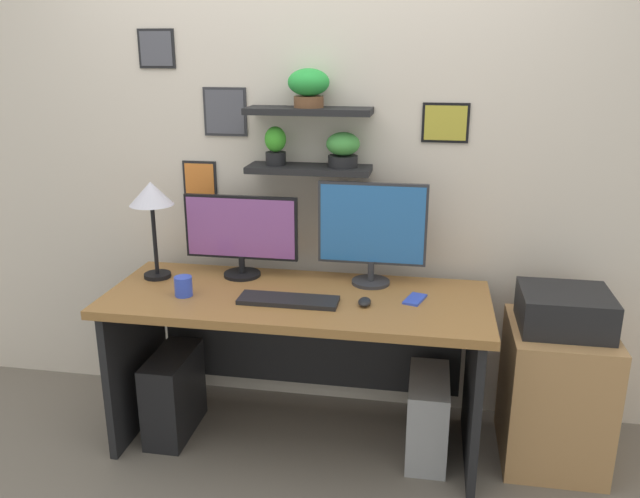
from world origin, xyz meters
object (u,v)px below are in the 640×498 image
Objects in this scene: desk at (299,332)px; coffee_mug at (183,286)px; monitor_right at (372,230)px; keyboard at (288,300)px; desk_lamp at (152,200)px; computer_mouse at (365,302)px; drawer_cabinet at (554,393)px; printer at (565,310)px; monitor_left at (241,233)px; computer_tower_left at (174,393)px; computer_tower_right at (427,416)px; cell_phone at (415,299)px.

coffee_mug reaches higher than desk.
monitor_right is 1.15× the size of keyboard.
desk_lamp is at bearing -174.61° from monitor_right.
drawer_cabinet is (0.86, 0.14, -0.44)m from computer_mouse.
monitor_right is 1.11m from drawer_cabinet.
monitor_right is at bearing 170.68° from printer.
monitor_left is at bearing 13.65° from desk_lamp.
computer_tower_left reaches higher than computer_tower_right.
printer is (1.89, -0.04, -0.40)m from desk_lamp.
computer_mouse reaches higher than drawer_cabinet.
monitor_left is 0.89m from cell_phone.
cell_phone reaches higher than computer_tower_right.
desk_lamp reaches higher than printer.
monitor_left is 1.17× the size of desk_lamp.
desk is 4.56× the size of printer.
coffee_mug is 0.60m from computer_tower_left.
desk is at bearing -179.02° from printer.
computer_tower_left is at bearing 175.10° from keyboard.
coffee_mug is at bearing -156.08° from cell_phone.
desk_lamp is at bearing 178.69° from printer.
desk_lamp is 5.26× the size of coffee_mug.
computer_tower_left is 1.04× the size of computer_tower_right.
drawer_cabinet reaches higher than computer_tower_left.
desk is 0.93m from desk_lamp.
monitor_right is 3.61× the size of cell_phone.
printer is (1.67, 0.17, -0.06)m from coffee_mug.
computer_mouse is 1.08m from computer_tower_left.
monitor_left is 0.72m from computer_mouse.
keyboard is at bearing -172.64° from computer_tower_right.
monitor_left is 1.52m from printer.
coffee_mug is (-0.50, -0.15, 0.25)m from desk.
monitor_left is 0.63m from monitor_right.
desk_lamp is 1.94m from printer.
computer_tower_right is at bearing -36.94° from monitor_right.
monitor_right is at bearing 5.39° from desk_lamp.
monitor_right is (0.32, 0.16, 0.47)m from desk.
monitor_left is 3.97× the size of cell_phone.
coffee_mug is at bearing -174.30° from printer.
monitor_right is at bearing 143.06° from computer_tower_right.
keyboard is at bearing -4.90° from computer_tower_left.
keyboard is at bearing -16.52° from desk_lamp.
desk_lamp is at bearing 174.58° from computer_tower_right.
computer_tower_left is at bearing -176.35° from printer.
computer_tower_right is (-0.56, -0.08, -0.54)m from printer.
monitor_right is 0.38m from cell_phone.
monitor_right reaches higher than computer_tower_left.
computer_tower_left is at bearing -164.62° from monitor_right.
monitor_left reaches higher than cell_phone.
desk_lamp is (-0.70, 0.21, 0.38)m from keyboard.
monitor_right is at bearing 89.97° from computer_mouse.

